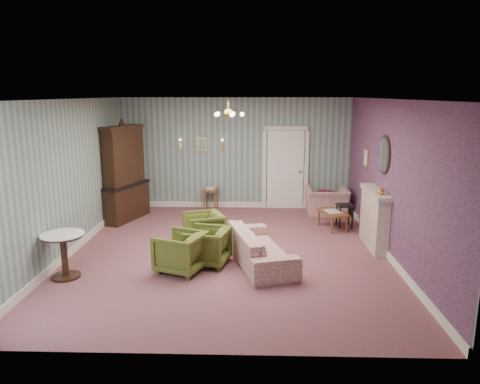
{
  "coord_description": "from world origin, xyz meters",
  "views": [
    {
      "loc": [
        0.46,
        -8.22,
        3.0
      ],
      "look_at": [
        0.2,
        0.4,
        1.1
      ],
      "focal_mm": 33.56,
      "sensor_mm": 36.0,
      "label": 1
    }
  ],
  "objects_px": {
    "olive_chair_c": "(204,228)",
    "side_table_black": "(344,216)",
    "wingback_chair": "(327,197)",
    "pedestal_table": "(64,256)",
    "olive_chair_b": "(207,244)",
    "coffee_table": "(332,220)",
    "dresser": "(124,171)",
    "sofa_chintz": "(260,241)",
    "olive_chair_a": "(181,250)",
    "fireplace": "(374,219)"
  },
  "relations": [
    {
      "from": "olive_chair_b",
      "to": "dresser",
      "type": "height_order",
      "value": "dresser"
    },
    {
      "from": "olive_chair_b",
      "to": "side_table_black",
      "type": "xyz_separation_m",
      "value": [
        2.91,
        2.36,
        -0.1
      ]
    },
    {
      "from": "side_table_black",
      "to": "wingback_chair",
      "type": "bearing_deg",
      "value": 102.53
    },
    {
      "from": "olive_chair_c",
      "to": "sofa_chintz",
      "type": "xyz_separation_m",
      "value": [
        1.12,
        -0.94,
        0.04
      ]
    },
    {
      "from": "dresser",
      "to": "pedestal_table",
      "type": "bearing_deg",
      "value": -70.99
    },
    {
      "from": "fireplace",
      "to": "coffee_table",
      "type": "relative_size",
      "value": 1.75
    },
    {
      "from": "olive_chair_a",
      "to": "sofa_chintz",
      "type": "relative_size",
      "value": 0.36
    },
    {
      "from": "fireplace",
      "to": "pedestal_table",
      "type": "height_order",
      "value": "fireplace"
    },
    {
      "from": "olive_chair_a",
      "to": "olive_chair_c",
      "type": "bearing_deg",
      "value": -169.12
    },
    {
      "from": "olive_chair_b",
      "to": "wingback_chair",
      "type": "bearing_deg",
      "value": 154.65
    },
    {
      "from": "sofa_chintz",
      "to": "fireplace",
      "type": "height_order",
      "value": "fireplace"
    },
    {
      "from": "olive_chair_a",
      "to": "fireplace",
      "type": "relative_size",
      "value": 0.54
    },
    {
      "from": "coffee_table",
      "to": "olive_chair_c",
      "type": "bearing_deg",
      "value": -156.6
    },
    {
      "from": "sofa_chintz",
      "to": "fireplace",
      "type": "distance_m",
      "value": 2.47
    },
    {
      "from": "olive_chair_a",
      "to": "coffee_table",
      "type": "distance_m",
      "value": 3.98
    },
    {
      "from": "coffee_table",
      "to": "wingback_chair",
      "type": "bearing_deg",
      "value": 87.26
    },
    {
      "from": "olive_chair_c",
      "to": "olive_chair_b",
      "type": "bearing_deg",
      "value": -11.27
    },
    {
      "from": "olive_chair_c",
      "to": "coffee_table",
      "type": "bearing_deg",
      "value": 92.34
    },
    {
      "from": "dresser",
      "to": "coffee_table",
      "type": "height_order",
      "value": "dresser"
    },
    {
      "from": "pedestal_table",
      "to": "wingback_chair",
      "type": "bearing_deg",
      "value": 39.65
    },
    {
      "from": "wingback_chair",
      "to": "fireplace",
      "type": "relative_size",
      "value": 0.74
    },
    {
      "from": "fireplace",
      "to": "side_table_black",
      "type": "height_order",
      "value": "fireplace"
    },
    {
      "from": "olive_chair_b",
      "to": "coffee_table",
      "type": "bearing_deg",
      "value": 142.96
    },
    {
      "from": "sofa_chintz",
      "to": "side_table_black",
      "type": "xyz_separation_m",
      "value": [
        1.96,
        2.28,
        -0.14
      ]
    },
    {
      "from": "wingback_chair",
      "to": "dresser",
      "type": "relative_size",
      "value": 0.43
    },
    {
      "from": "olive_chair_a",
      "to": "wingback_chair",
      "type": "distance_m",
      "value": 4.88
    },
    {
      "from": "dresser",
      "to": "fireplace",
      "type": "height_order",
      "value": "dresser"
    },
    {
      "from": "sofa_chintz",
      "to": "fireplace",
      "type": "relative_size",
      "value": 1.49
    },
    {
      "from": "olive_chair_c",
      "to": "wingback_chair",
      "type": "bearing_deg",
      "value": 109.24
    },
    {
      "from": "coffee_table",
      "to": "sofa_chintz",
      "type": "bearing_deg",
      "value": -127.9
    },
    {
      "from": "dresser",
      "to": "fireplace",
      "type": "xyz_separation_m",
      "value": [
        5.49,
        -1.83,
        -0.62
      ]
    },
    {
      "from": "olive_chair_b",
      "to": "wingback_chair",
      "type": "distance_m",
      "value": 4.34
    },
    {
      "from": "olive_chair_b",
      "to": "olive_chair_c",
      "type": "xyz_separation_m",
      "value": [
        -0.18,
        1.02,
        0.0
      ]
    },
    {
      "from": "olive_chair_c",
      "to": "olive_chair_a",
      "type": "bearing_deg",
      "value": -31.26
    },
    {
      "from": "olive_chair_c",
      "to": "side_table_black",
      "type": "bearing_deg",
      "value": 92.49
    },
    {
      "from": "olive_chair_b",
      "to": "pedestal_table",
      "type": "bearing_deg",
      "value": -60.85
    },
    {
      "from": "olive_chair_a",
      "to": "side_table_black",
      "type": "bearing_deg",
      "value": 150.25
    },
    {
      "from": "wingback_chair",
      "to": "pedestal_table",
      "type": "relative_size",
      "value": 1.36
    },
    {
      "from": "olive_chair_c",
      "to": "fireplace",
      "type": "bearing_deg",
      "value": 69.22
    },
    {
      "from": "sofa_chintz",
      "to": "side_table_black",
      "type": "relative_size",
      "value": 3.91
    },
    {
      "from": "olive_chair_c",
      "to": "side_table_black",
      "type": "relative_size",
      "value": 1.38
    },
    {
      "from": "olive_chair_b",
      "to": "coffee_table",
      "type": "distance_m",
      "value": 3.43
    },
    {
      "from": "sofa_chintz",
      "to": "dresser",
      "type": "height_order",
      "value": "dresser"
    },
    {
      "from": "wingback_chair",
      "to": "sofa_chintz",
      "type": "bearing_deg",
      "value": 64.3
    },
    {
      "from": "olive_chair_b",
      "to": "fireplace",
      "type": "relative_size",
      "value": 0.52
    },
    {
      "from": "coffee_table",
      "to": "pedestal_table",
      "type": "xyz_separation_m",
      "value": [
        -4.9,
        -2.91,
        0.18
      ]
    },
    {
      "from": "olive_chair_b",
      "to": "fireplace",
      "type": "height_order",
      "value": "fireplace"
    },
    {
      "from": "sofa_chintz",
      "to": "wingback_chair",
      "type": "relative_size",
      "value": 2.01
    },
    {
      "from": "olive_chair_c",
      "to": "fireplace",
      "type": "height_order",
      "value": "fireplace"
    },
    {
      "from": "olive_chair_b",
      "to": "sofa_chintz",
      "type": "bearing_deg",
      "value": 107.25
    }
  ]
}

